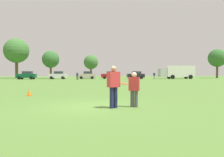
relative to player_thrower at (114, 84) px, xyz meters
The scene contains 17 objects.
ground_plane 1.39m from the player_thrower, 146.55° to the left, with size 170.18×170.18×0.00m, color #517A33.
player_thrower is the anchor object (origin of this frame).
player_defender 0.95m from the player_thrower, 11.15° to the left, with size 0.51×0.41×1.52m.
frisbee 0.43m from the player_thrower, ahead, with size 0.27×0.27×0.08m.
traffic_cone 7.32m from the player_thrower, 132.11° to the left, with size 0.32×0.32×0.48m.
parked_car_near_left 44.47m from the player_thrower, 109.94° to the left, with size 4.25×2.31×1.82m.
parked_car_mid_left 43.86m from the player_thrower, 101.01° to the left, with size 4.25×2.31×1.82m.
parked_car_center 43.05m from the player_thrower, 92.04° to the left, with size 4.25×2.31×1.82m.
parked_car_mid_right 43.37m from the player_thrower, 84.75° to the left, with size 4.25×2.31×1.82m.
parked_car_near_right 44.13m from the player_thrower, 76.53° to the left, with size 4.25×2.31×1.82m.
box_truck 46.73m from the player_thrower, 64.15° to the left, with size 8.57×3.18×3.18m.
bystander_sideline_watcher 41.11m from the player_thrower, 70.61° to the left, with size 0.43×0.52×1.64m.
bystander_far_jogger 37.85m from the player_thrower, 95.42° to the left, with size 0.46×0.27×1.64m.
tree_center_elm 56.41m from the player_thrower, 111.60° to the left, with size 6.63×6.63×10.78m.
tree_east_birch 50.57m from the player_thrower, 102.70° to the left, with size 4.44×4.44×7.22m.
tree_east_oak 49.88m from the player_thrower, 90.67° to the left, with size 3.88×3.88×6.30m.
tree_far_east_pine 60.26m from the player_thrower, 54.38° to the left, with size 5.04×5.04×8.19m.
Camera 1 is at (-0.20, -9.55, 1.49)m, focal length 34.74 mm.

